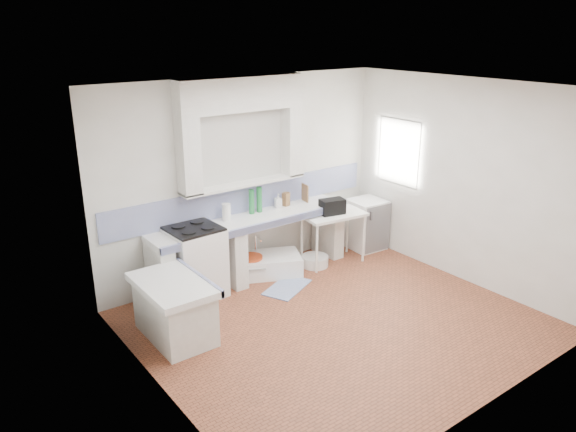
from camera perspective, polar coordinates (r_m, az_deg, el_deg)
floor at (r=6.87m, az=5.10°, el=-10.92°), size 4.50×4.50×0.00m
ceiling at (r=5.98m, az=5.90°, el=12.95°), size 4.50×4.50×0.00m
wall_back at (r=7.81m, az=-4.41°, el=4.02°), size 4.50×0.00×4.50m
wall_front at (r=5.10m, az=20.74°, el=-5.72°), size 4.50×0.00×4.50m
wall_left at (r=5.15m, az=-13.55°, el=-4.74°), size 0.00×4.50×4.50m
wall_right at (r=7.92m, az=17.67°, el=3.36°), size 0.00×4.50×4.50m
alcove_mass at (r=7.43m, az=-4.78°, el=12.46°), size 1.90×0.25×0.45m
window_frame at (r=8.73m, az=12.13°, el=6.61°), size 0.35×0.86×1.06m
lace_valance at (r=8.55m, az=11.65°, el=8.98°), size 0.01×0.84×0.24m
counter_slab at (r=7.68m, az=-3.73°, el=-0.46°), size 3.00×0.60×0.08m
counter_lip at (r=7.46m, az=-2.55°, el=-1.04°), size 3.00×0.04×0.10m
counter_pier_left at (r=7.25m, az=-12.99°, el=-6.04°), size 0.20×0.55×0.82m
counter_pier_mid at (r=7.68m, az=-5.85°, el=-4.15°), size 0.20×0.55×0.82m
counter_pier_right at (r=8.63m, az=4.13°, el=-1.39°), size 0.20×0.55×0.82m
peninsula_top at (r=6.40m, az=-11.81°, el=-6.98°), size 0.70×1.10×0.08m
peninsula_base at (r=6.56m, az=-11.60°, el=-9.72°), size 0.60×1.00×0.62m
peninsula_lip at (r=6.53m, az=-9.19°, el=-6.26°), size 0.04×1.10×0.10m
backsplash at (r=7.89m, az=-4.30°, el=1.89°), size 4.27×0.03×0.40m
stove at (r=7.40m, az=-9.56°, el=-4.77°), size 0.68×0.66×0.93m
sink at (r=8.04m, az=-2.50°, el=-5.15°), size 1.19×0.95×0.25m
side_table at (r=8.35m, az=4.65°, el=-2.26°), size 1.00×0.63×0.04m
fridge at (r=8.95m, az=8.09°, el=-0.84°), size 0.56×0.56×0.80m
bucket_red at (r=7.95m, az=-3.83°, el=-5.22°), size 0.35×0.35×0.31m
bucket_orange at (r=8.07m, az=-1.46°, el=-5.07°), size 0.29×0.29×0.25m
bucket_blue at (r=8.19m, az=-0.91°, el=-4.59°), size 0.32×0.32×0.27m
basin_white at (r=8.32m, az=2.80°, el=-4.65°), size 0.53×0.53×0.16m
water_bottle_a at (r=8.13m, az=-3.49°, el=-4.78°), size 0.09×0.09×0.28m
water_bottle_b at (r=8.19m, az=-2.77°, el=-4.57°), size 0.10×0.10×0.28m
black_bag at (r=8.16m, az=4.59°, el=0.98°), size 0.40×0.28×0.23m
green_bottle_a at (r=7.78m, az=-3.78°, el=1.47°), size 0.08×0.08×0.35m
green_bottle_b at (r=7.85m, az=-2.98°, el=1.70°), size 0.11×0.11×0.37m
knife_block at (r=8.13m, az=-0.21°, el=1.75°), size 0.12×0.10×0.20m
cutting_board at (r=8.33m, az=1.76°, el=2.40°), size 0.05×0.19×0.26m
paper_towel at (r=7.57m, az=-6.38°, el=0.41°), size 0.13×0.13×0.24m
soap_bottle at (r=8.05m, az=-1.03°, el=1.60°), size 0.12×0.12×0.21m
rug at (r=7.68m, az=-0.09°, el=-7.37°), size 0.83×0.68×0.01m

